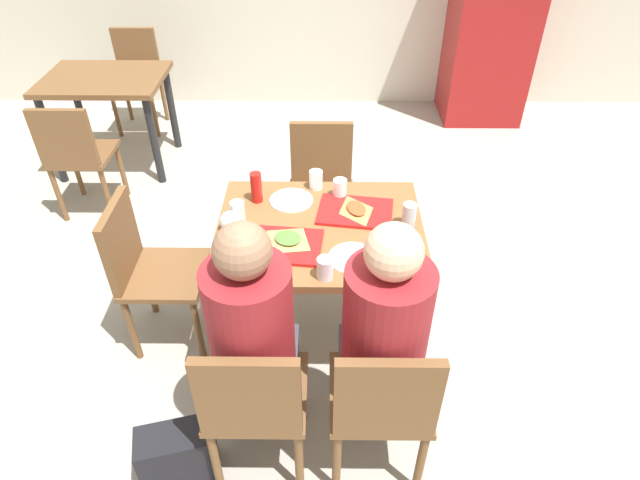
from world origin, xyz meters
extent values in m
cube|color=#9E998E|center=(0.00, 0.00, -0.01)|extent=(10.00, 10.00, 0.02)
cube|color=brown|center=(0.00, 0.00, 0.72)|extent=(0.98, 0.82, 0.04)
cylinder|color=black|center=(-0.43, -0.35, 0.35)|extent=(0.06, 0.06, 0.70)
cylinder|color=black|center=(0.43, -0.35, 0.35)|extent=(0.06, 0.06, 0.70)
cylinder|color=black|center=(-0.43, 0.35, 0.35)|extent=(0.06, 0.06, 0.70)
cylinder|color=black|center=(0.43, 0.35, 0.35)|extent=(0.06, 0.06, 0.70)
cube|color=brown|center=(-0.25, -0.71, 0.44)|extent=(0.40, 0.40, 0.03)
cube|color=brown|center=(-0.25, -0.89, 0.65)|extent=(0.38, 0.04, 0.40)
cylinder|color=brown|center=(-0.42, -0.54, 0.21)|extent=(0.04, 0.04, 0.42)
cylinder|color=brown|center=(-0.08, -0.54, 0.21)|extent=(0.04, 0.04, 0.42)
cylinder|color=brown|center=(-0.42, -0.88, 0.21)|extent=(0.04, 0.04, 0.42)
cylinder|color=brown|center=(-0.08, -0.88, 0.21)|extent=(0.04, 0.04, 0.42)
cube|color=brown|center=(0.25, -0.71, 0.44)|extent=(0.40, 0.40, 0.03)
cube|color=brown|center=(0.25, -0.89, 0.65)|extent=(0.38, 0.04, 0.40)
cylinder|color=brown|center=(0.08, -0.54, 0.21)|extent=(0.04, 0.04, 0.42)
cylinder|color=brown|center=(0.42, -0.54, 0.21)|extent=(0.04, 0.04, 0.42)
cylinder|color=brown|center=(0.08, -0.88, 0.21)|extent=(0.04, 0.04, 0.42)
cylinder|color=brown|center=(0.42, -0.88, 0.21)|extent=(0.04, 0.04, 0.42)
cube|color=brown|center=(0.00, 0.71, 0.44)|extent=(0.40, 0.40, 0.03)
cube|color=brown|center=(0.00, 0.89, 0.65)|extent=(0.38, 0.04, 0.40)
cylinder|color=brown|center=(0.17, 0.54, 0.21)|extent=(0.04, 0.04, 0.42)
cylinder|color=brown|center=(-0.17, 0.54, 0.21)|extent=(0.04, 0.04, 0.42)
cylinder|color=brown|center=(0.17, 0.88, 0.21)|extent=(0.04, 0.04, 0.42)
cylinder|color=brown|center=(-0.17, 0.88, 0.21)|extent=(0.04, 0.04, 0.42)
cube|color=brown|center=(-0.79, 0.00, 0.44)|extent=(0.40, 0.40, 0.03)
cube|color=brown|center=(-0.97, 0.00, 0.65)|extent=(0.04, 0.38, 0.40)
cylinder|color=brown|center=(-0.62, 0.17, 0.21)|extent=(0.04, 0.04, 0.42)
cylinder|color=brown|center=(-0.62, -0.17, 0.21)|extent=(0.04, 0.04, 0.42)
cylinder|color=brown|center=(-0.96, 0.17, 0.21)|extent=(0.04, 0.04, 0.42)
cylinder|color=brown|center=(-0.96, -0.17, 0.21)|extent=(0.04, 0.04, 0.42)
cylinder|color=#383842|center=(-0.33, -0.48, 0.23)|extent=(0.10, 0.10, 0.45)
cylinder|color=#383842|center=(-0.17, -0.48, 0.23)|extent=(0.10, 0.10, 0.45)
cube|color=#383842|center=(-0.25, -0.58, 0.50)|extent=(0.32, 0.28, 0.10)
cylinder|color=maroon|center=(-0.25, -0.69, 0.81)|extent=(0.32, 0.32, 0.52)
sphere|color=#8C664C|center=(-0.25, -0.69, 1.16)|extent=(0.20, 0.20, 0.20)
cylinder|color=#383842|center=(0.17, -0.48, 0.23)|extent=(0.10, 0.10, 0.45)
cylinder|color=#383842|center=(0.33, -0.48, 0.23)|extent=(0.10, 0.10, 0.45)
cube|color=#383842|center=(0.25, -0.58, 0.50)|extent=(0.32, 0.28, 0.10)
cylinder|color=maroon|center=(0.25, -0.69, 0.81)|extent=(0.32, 0.32, 0.52)
sphere|color=#DBAD89|center=(0.25, -0.69, 1.16)|extent=(0.20, 0.20, 0.20)
cube|color=red|center=(-0.17, -0.14, 0.75)|extent=(0.38, 0.29, 0.02)
cube|color=red|center=(0.17, 0.12, 0.75)|extent=(0.39, 0.31, 0.02)
cylinder|color=white|center=(-0.15, 0.23, 0.74)|extent=(0.22, 0.22, 0.01)
cylinder|color=white|center=(0.15, -0.23, 0.74)|extent=(0.22, 0.22, 0.01)
pyramid|color=tan|center=(-0.14, -0.12, 0.76)|extent=(0.24, 0.23, 0.01)
ellipsoid|color=#4C7233|center=(-0.14, -0.12, 0.77)|extent=(0.17, 0.16, 0.01)
pyramid|color=#C68C47|center=(0.18, 0.12, 0.76)|extent=(0.18, 0.22, 0.01)
ellipsoid|color=#B74723|center=(0.18, 0.12, 0.77)|extent=(0.12, 0.16, 0.01)
cylinder|color=white|center=(-0.02, 0.35, 0.79)|extent=(0.07, 0.07, 0.10)
cylinder|color=white|center=(0.02, -0.35, 0.79)|extent=(0.07, 0.07, 0.10)
cylinder|color=white|center=(-0.39, 0.06, 0.79)|extent=(0.07, 0.07, 0.10)
cylinder|color=white|center=(0.10, 0.27, 0.79)|extent=(0.07, 0.07, 0.10)
cylinder|color=#B7BCC6|center=(0.42, 0.02, 0.80)|extent=(0.07, 0.07, 0.12)
cylinder|color=red|center=(-0.32, 0.23, 0.82)|extent=(0.06, 0.06, 0.16)
sphere|color=silver|center=(-0.42, -0.02, 0.79)|extent=(0.10, 0.10, 0.10)
cube|color=black|center=(-0.60, -0.81, 0.14)|extent=(0.35, 0.23, 0.28)
cube|color=maroon|center=(1.48, 2.85, 0.95)|extent=(0.70, 0.60, 1.90)
cube|color=brown|center=(-1.66, 1.89, 0.72)|extent=(0.90, 0.70, 0.04)
cylinder|color=black|center=(-2.05, 1.60, 0.35)|extent=(0.06, 0.06, 0.70)
cylinder|color=black|center=(-1.27, 1.60, 0.35)|extent=(0.06, 0.06, 0.70)
cylinder|color=black|center=(-2.05, 2.18, 0.35)|extent=(0.06, 0.06, 0.70)
cylinder|color=black|center=(-1.27, 2.18, 0.35)|extent=(0.06, 0.06, 0.70)
cube|color=brown|center=(-1.66, 1.24, 0.44)|extent=(0.40, 0.40, 0.03)
cube|color=brown|center=(-1.66, 1.06, 0.65)|extent=(0.38, 0.04, 0.40)
cylinder|color=brown|center=(-1.83, 1.41, 0.21)|extent=(0.04, 0.04, 0.42)
cylinder|color=brown|center=(-1.49, 1.41, 0.21)|extent=(0.04, 0.04, 0.42)
cylinder|color=brown|center=(-1.83, 1.07, 0.21)|extent=(0.04, 0.04, 0.42)
cylinder|color=brown|center=(-1.49, 1.07, 0.21)|extent=(0.04, 0.04, 0.42)
cube|color=brown|center=(-1.66, 2.54, 0.44)|extent=(0.40, 0.40, 0.03)
cube|color=brown|center=(-1.66, 2.72, 0.65)|extent=(0.38, 0.04, 0.40)
cylinder|color=brown|center=(-1.49, 2.37, 0.21)|extent=(0.04, 0.04, 0.42)
cylinder|color=brown|center=(-1.83, 2.37, 0.21)|extent=(0.04, 0.04, 0.42)
cylinder|color=brown|center=(-1.49, 2.71, 0.21)|extent=(0.04, 0.04, 0.42)
cylinder|color=brown|center=(-1.83, 2.71, 0.21)|extent=(0.04, 0.04, 0.42)
camera|label=1|loc=(0.02, -2.04, 2.26)|focal=30.12mm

